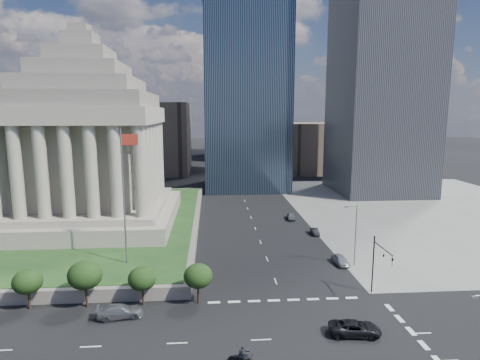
{
  "coord_description": "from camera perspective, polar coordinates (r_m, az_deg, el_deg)",
  "views": [
    {
      "loc": [
        -9.15,
        -34.51,
        24.21
      ],
      "look_at": [
        -5.59,
        14.67,
        15.91
      ],
      "focal_mm": 30.0,
      "sensor_mm": 36.0,
      "label": 1
    }
  ],
  "objects": [
    {
      "name": "war_memorial",
      "position": [
        86.21,
        -21.06,
        7.05
      ],
      "size": [
        34.0,
        34.0,
        39.0
      ],
      "primitive_type": null,
      "color": "gray",
      "rests_on": "plaza_lawn"
    },
    {
      "name": "ground",
      "position": [
        136.97,
        -0.25,
        -0.63
      ],
      "size": [
        500.0,
        500.0,
        0.0
      ],
      "primitive_type": "plane",
      "color": "black",
      "rests_on": "ground"
    },
    {
      "name": "traffic_signal_ne",
      "position": [
        56.14,
        19.17,
        -10.74
      ],
      "size": [
        0.3,
        5.74,
        8.0
      ],
      "color": "black",
      "rests_on": "ground"
    },
    {
      "name": "suv_grey",
      "position": [
        52.37,
        -16.7,
        -17.45
      ],
      "size": [
        5.69,
        3.04,
        1.57
      ],
      "primitive_type": "imported",
      "rotation": [
        0.0,
        0.0,
        1.73
      ],
      "color": "#52545A",
      "rests_on": "ground"
    },
    {
      "name": "street_lamp_north",
      "position": [
        66.26,
        16.0,
        -7.08
      ],
      "size": [
        2.13,
        0.22,
        10.0
      ],
      "color": "slate",
      "rests_on": "ground"
    },
    {
      "name": "building_filler_ne",
      "position": [
        170.17,
        9.9,
        4.62
      ],
      "size": [
        20.0,
        30.0,
        20.0
      ],
      "primitive_type": "cube",
      "color": "brown",
      "rests_on": "ground"
    },
    {
      "name": "sidewalk_ne",
      "position": [
        112.06,
        25.53,
        -3.87
      ],
      "size": [
        68.0,
        90.0,
        0.03
      ],
      "primitive_type": "cube",
      "color": "slate",
      "rests_on": "ground"
    },
    {
      "name": "plaza_terrace",
      "position": [
        94.71,
        -26.37,
        -5.71
      ],
      "size": [
        66.0,
        70.0,
        1.8
      ],
      "primitive_type": "cube",
      "color": "#69625A",
      "rests_on": "ground"
    },
    {
      "name": "parked_sedan_far",
      "position": [
        92.94,
        7.29,
        -5.15
      ],
      "size": [
        2.16,
        4.5,
        1.48
      ],
      "primitive_type": "imported",
      "rotation": [
        0.0,
        0.0,
        -0.1
      ],
      "color": "#56575D",
      "rests_on": "ground"
    },
    {
      "name": "parked_sedan_mid",
      "position": [
        82.53,
        10.62,
        -7.23
      ],
      "size": [
        1.48,
        3.77,
        1.22
      ],
      "primitive_type": "imported",
      "rotation": [
        0.0,
        0.0,
        -0.05
      ],
      "color": "black",
      "rests_on": "ground"
    },
    {
      "name": "midrise_glass",
      "position": [
        130.11,
        0.8,
        12.1
      ],
      "size": [
        26.0,
        26.0,
        60.0
      ],
      "primitive_type": "cube",
      "color": "black",
      "rests_on": "ground"
    },
    {
      "name": "flagpole",
      "position": [
        60.88,
        -16.09,
        -1.33
      ],
      "size": [
        2.52,
        0.24,
        20.0
      ],
      "color": "slate",
      "rests_on": "plaza_lawn"
    },
    {
      "name": "pickup_truck",
      "position": [
        48.68,
        16.04,
        -19.6
      ],
      "size": [
        3.27,
        5.94,
        1.58
      ],
      "primitive_type": "imported",
      "rotation": [
        0.0,
        0.0,
        1.45
      ],
      "color": "black",
      "rests_on": "ground"
    },
    {
      "name": "building_filler_nw",
      "position": [
        166.14,
        -11.4,
        5.84
      ],
      "size": [
        24.0,
        30.0,
        28.0
      ],
      "primitive_type": "cube",
      "color": "brown",
      "rests_on": "ground"
    },
    {
      "name": "highrise_ne",
      "position": [
        132.53,
        19.93,
        20.23
      ],
      "size": [
        26.0,
        28.0,
        100.0
      ],
      "primitive_type": "cube",
      "color": "black",
      "rests_on": "ground"
    },
    {
      "name": "parked_sedan_near",
      "position": [
        67.87,
        14.11,
        -10.96
      ],
      "size": [
        4.55,
        2.08,
        1.51
      ],
      "primitive_type": "imported",
      "rotation": [
        0.0,
        0.0,
        0.07
      ],
      "color": "gray",
      "rests_on": "ground"
    },
    {
      "name": "motorcycle_trail",
      "position": [
        42.28,
        0.17,
        -23.74
      ],
      "size": [
        2.79,
        1.6,
        2.01
      ],
      "primitive_type": null,
      "rotation": [
        0.0,
        0.0,
        -0.35
      ],
      "color": "black",
      "rests_on": "ground"
    },
    {
      "name": "plaza_lawn",
      "position": [
        94.48,
        -26.41,
        -5.16
      ],
      "size": [
        64.0,
        68.0,
        0.1
      ],
      "primitive_type": "cube",
      "color": "#1F3E19",
      "rests_on": "plaza_terrace"
    }
  ]
}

